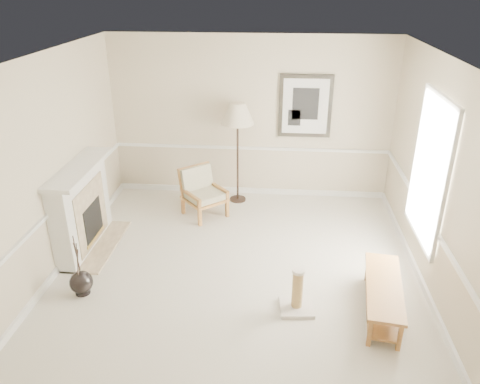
% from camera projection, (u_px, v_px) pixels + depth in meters
% --- Properties ---
extents(ground, '(5.50, 5.50, 0.00)m').
position_uv_depth(ground, '(236.00, 276.00, 6.43)').
color(ground, silver).
rests_on(ground, ground).
extents(room, '(5.04, 5.54, 2.92)m').
position_uv_depth(room, '(248.00, 146.00, 5.71)').
color(room, beige).
rests_on(room, ground).
extents(fireplace, '(0.64, 1.64, 1.31)m').
position_uv_depth(fireplace, '(82.00, 208.00, 6.89)').
color(fireplace, white).
rests_on(fireplace, ground).
extents(floor_vase, '(0.30, 0.30, 0.87)m').
position_uv_depth(floor_vase, '(81.00, 283.00, 6.02)').
color(floor_vase, black).
rests_on(floor_vase, ground).
extents(armchair, '(0.90, 0.91, 0.82)m').
position_uv_depth(armchair, '(201.00, 190.00, 7.96)').
color(armchair, '#9F6B33').
rests_on(armchair, ground).
extents(floor_lamp, '(0.71, 0.71, 1.81)m').
position_uv_depth(floor_lamp, '(238.00, 116.00, 7.96)').
color(floor_lamp, black).
rests_on(floor_lamp, ground).
extents(bench, '(0.61, 1.44, 0.40)m').
position_uv_depth(bench, '(383.00, 294.00, 5.65)').
color(bench, '#9F6B33').
rests_on(bench, ground).
extents(scratching_post, '(0.44, 0.44, 0.58)m').
position_uv_depth(scratching_post, '(297.00, 297.00, 5.72)').
color(scratching_post, silver).
rests_on(scratching_post, ground).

